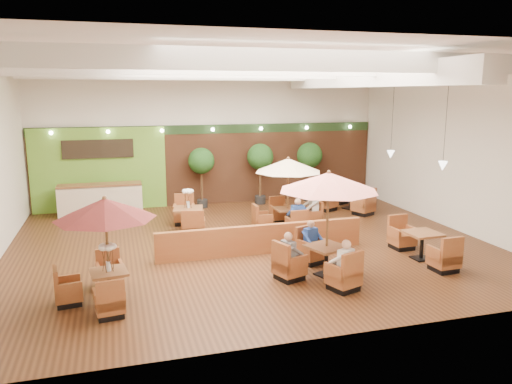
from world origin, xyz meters
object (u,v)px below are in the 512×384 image
object	(u,v)px
table_2	(288,180)
topiary_2	(310,158)
topiary_1	(260,159)
diner_0	(344,259)
table_1	(326,201)
diner_3	(297,213)
diner_2	(290,250)
service_counter	(101,200)
table_0	(104,226)
table_5	(344,200)
diner_1	(312,237)
table_4	(422,246)
booth_divider	(262,239)
diner_4	(312,204)
table_3	(188,217)
topiary_0	(201,163)

from	to	relation	value
table_2	topiary_2	xyz separation A→B (m)	(2.34, 3.90, 0.16)
topiary_1	diner_0	size ratio (longest dim) A/B	3.25
table_1	diner_3	distance (m)	3.77
diner_2	diner_3	distance (m)	3.84
service_counter	table_0	bearing A→B (deg)	-88.09
table_5	topiary_2	world-z (taller)	topiary_2
table_1	diner_2	xyz separation A→B (m)	(-0.91, 0.00, -1.18)
diner_1	table_2	bearing A→B (deg)	-114.35
table_4	table_1	bearing A→B (deg)	-175.09
diner_0	diner_2	xyz separation A→B (m)	(-0.98, 0.98, -0.01)
table_5	diner_2	size ratio (longest dim) A/B	3.96
table_4	topiary_1	xyz separation A→B (m)	(-2.29, 7.88, 1.47)
booth_divider	table_1	size ratio (longest dim) A/B	2.18
booth_divider	diner_1	xyz separation A→B (m)	(1.04, -1.14, 0.31)
table_2	topiary_2	bearing A→B (deg)	58.94
table_5	diner_0	distance (m)	8.28
table_2	diner_3	bearing A→B (deg)	-90.09
table_5	table_0	bearing A→B (deg)	-167.73
topiary_1	diner_4	bearing A→B (deg)	-79.92
table_3	diner_2	xyz separation A→B (m)	(1.75, -4.89, 0.24)
table_5	diner_1	size ratio (longest dim) A/B	4.18
service_counter	table_1	size ratio (longest dim) A/B	1.09
table_0	diner_1	xyz separation A→B (m)	(5.24, 1.06, -0.97)
table_2	diner_3	size ratio (longest dim) A/B	3.15
table_2	table_0	bearing A→B (deg)	-142.20
table_0	topiary_0	xyz separation A→B (m)	(3.57, 8.40, 0.08)
table_1	diner_3	xyz separation A→B (m)	(0.61, 3.53, -1.17)
topiary_0	diner_4	world-z (taller)	topiary_0
table_5	diner_1	xyz separation A→B (m)	(-3.60, -5.49, 0.34)
diner_0	booth_divider	bearing A→B (deg)	84.23
service_counter	table_4	size ratio (longest dim) A/B	1.15
service_counter	diner_2	xyz separation A→B (m)	(4.54, -8.11, 0.16)
service_counter	topiary_0	distance (m)	4.03
table_0	table_5	world-z (taller)	table_0
table_1	diner_3	bearing A→B (deg)	60.58
table_0	table_5	distance (m)	11.08
diner_0	diner_1	world-z (taller)	diner_0
booth_divider	diner_1	distance (m)	1.57
service_counter	table_2	size ratio (longest dim) A/B	1.23
booth_divider	table_0	size ratio (longest dim) A/B	2.56
table_1	table_4	distance (m)	3.48
table_4	table_5	bearing A→B (deg)	81.51
service_counter	table_5	distance (m)	9.26
table_0	table_3	bearing A→B (deg)	55.25
booth_divider	table_4	bearing A→B (deg)	-23.28
table_3	table_4	world-z (taller)	table_3
table_2	table_4	xyz separation A→B (m)	(2.48, -3.99, -1.30)
topiary_0	diner_1	world-z (taller)	topiary_0
table_0	topiary_2	bearing A→B (deg)	38.10
table_3	diner_2	size ratio (longest dim) A/B	3.82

